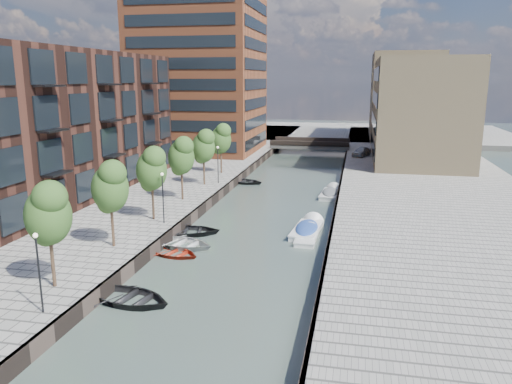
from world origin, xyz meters
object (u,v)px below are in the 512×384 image
(sloop_2, at_px, (173,255))
(motorboat_3, at_px, (308,229))
(sloop_4, at_px, (244,183))
(tree_2, at_px, (110,185))
(motorboat_4, at_px, (331,193))
(car, at_px, (362,151))
(sloop_0, at_px, (130,302))
(motorboat_2, at_px, (308,237))
(tree_1, at_px, (48,212))
(tree_4, at_px, (181,155))
(sloop_1, at_px, (189,234))
(tree_6, at_px, (221,138))
(bridge, at_px, (311,145))
(tree_3, at_px, (151,168))
(tree_5, at_px, (203,145))
(sloop_3, at_px, (182,247))

(sloop_2, bearing_deg, motorboat_3, -31.41)
(sloop_2, xyz_separation_m, sloop_4, (-0.61, 25.46, 0.00))
(sloop_4, bearing_deg, tree_2, -174.46)
(motorboat_3, distance_m, motorboat_4, 13.62)
(car, bearing_deg, sloop_0, -80.81)
(motorboat_2, distance_m, motorboat_3, 1.66)
(tree_2, xyz_separation_m, sloop_4, (3.10, 27.11, -5.31))
(tree_1, xyz_separation_m, motorboat_2, (12.73, 14.57, -5.22))
(motorboat_2, distance_m, car, 37.95)
(tree_2, height_order, tree_4, same)
(sloop_1, distance_m, sloop_2, 4.96)
(tree_6, distance_m, motorboat_2, 24.63)
(bridge, height_order, tree_3, tree_3)
(tree_5, relative_size, motorboat_3, 1.03)
(tree_4, bearing_deg, motorboat_3, -20.84)
(tree_1, height_order, tree_6, same)
(tree_6, relative_size, sloop_0, 1.16)
(sloop_2, distance_m, motorboat_3, 11.66)
(tree_5, xyz_separation_m, sloop_1, (3.19, -14.42, -5.31))
(sloop_2, bearing_deg, tree_2, 132.12)
(sloop_3, xyz_separation_m, motorboat_2, (9.05, 4.10, 0.09))
(tree_1, bearing_deg, sloop_4, 84.81)
(tree_4, relative_size, tree_6, 1.00)
(tree_1, distance_m, tree_3, 14.00)
(sloop_4, relative_size, motorboat_4, 0.84)
(tree_5, bearing_deg, tree_3, -90.00)
(car, bearing_deg, tree_1, -84.72)
(sloop_2, bearing_deg, sloop_0, -159.23)
(tree_5, height_order, tree_6, same)
(car, bearing_deg, tree_2, -87.28)
(motorboat_2, bearing_deg, tree_1, -131.14)
(tree_4, xyz_separation_m, car, (16.93, 31.25, -3.60))
(sloop_2, bearing_deg, tree_6, 26.15)
(bridge, xyz_separation_m, motorboat_2, (4.23, -46.43, -1.30))
(sloop_4, distance_m, motorboat_4, 11.45)
(tree_1, bearing_deg, motorboat_4, 65.31)
(tree_1, height_order, motorboat_4, tree_1)
(tree_2, relative_size, car, 1.43)
(tree_5, height_order, motorboat_4, tree_5)
(sloop_2, xyz_separation_m, car, (13.22, 43.60, 1.71))
(sloop_3, height_order, motorboat_3, motorboat_3)
(sloop_0, distance_m, sloop_3, 9.64)
(tree_4, xyz_separation_m, sloop_0, (4.07, -20.16, -5.31))
(sloop_4, relative_size, motorboat_3, 0.79)
(tree_4, height_order, car, tree_4)
(bridge, bearing_deg, sloop_2, -95.23)
(sloop_3, bearing_deg, sloop_4, 14.85)
(tree_3, height_order, sloop_1, tree_3)
(tree_5, distance_m, sloop_3, 18.68)
(tree_3, bearing_deg, car, 66.13)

